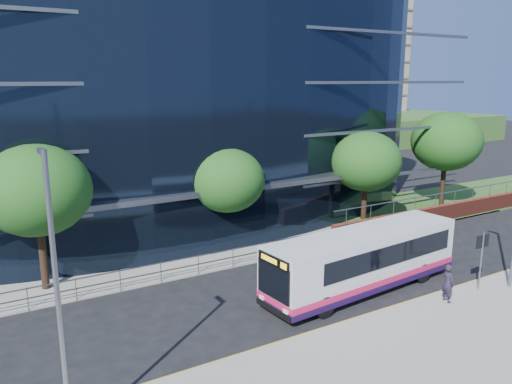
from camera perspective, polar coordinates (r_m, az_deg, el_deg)
ground at (r=23.87m, az=14.35°, el=-11.89°), size 200.00×200.00×0.00m
pavement_near at (r=21.03m, az=24.36°, el=-15.99°), size 80.00×8.00×0.15m
kerb at (r=23.22m, az=16.14°, el=-12.51°), size 80.00×0.25×0.16m
yellow_line_outer at (r=23.37m, az=15.76°, el=-12.52°), size 80.00×0.08×0.01m
yellow_line_inner at (r=23.47m, az=15.49°, el=-12.40°), size 80.00×0.08×0.01m
far_forecourt at (r=29.50m, az=-9.78°, el=-6.73°), size 50.00×8.00×0.10m
grass_verge at (r=48.48m, az=25.45°, el=-0.09°), size 36.00×8.00×0.12m
glass_office at (r=37.85m, az=-12.82°, el=9.72°), size 44.00×23.10×16.00m
retaining_wall at (r=43.12m, az=26.56°, el=-0.91°), size 34.00×0.40×2.11m
guard_railings at (r=25.06m, az=-10.83°, el=-8.47°), size 24.00×0.05×1.10m
apartment_block at (r=86.63m, az=2.83°, el=13.61°), size 60.00×42.00×30.00m
street_sign at (r=25.46m, az=24.42°, el=-5.90°), size 0.85×0.09×2.80m
tree_far_a at (r=24.75m, az=-23.78°, el=0.16°), size 4.95×4.95×6.98m
tree_far_b at (r=28.24m, az=-3.31°, el=1.32°), size 4.29×4.29×6.05m
tree_far_c at (r=33.51m, az=12.48°, el=3.42°), size 4.62×4.62×6.51m
tree_far_d at (r=40.68m, az=20.92°, el=5.41°), size 5.28×5.28×7.44m
tree_dist_e at (r=68.11m, az=5.15°, el=8.27°), size 4.62×4.62×6.51m
tree_dist_f at (r=79.95m, az=13.75°, el=8.39°), size 4.29×4.29×6.05m
streetlight_west at (r=14.10m, az=-21.80°, el=-10.53°), size 0.15×0.77×8.00m
city_bus at (r=24.27m, az=12.32°, el=-7.47°), size 10.81×3.30×2.88m
pedestrian at (r=23.90m, az=21.08°, el=-9.68°), size 0.52×0.70×1.74m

